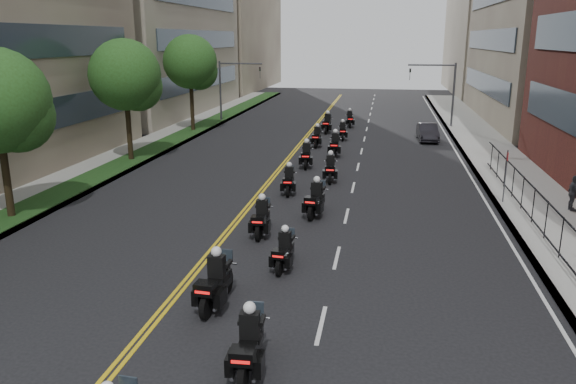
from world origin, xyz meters
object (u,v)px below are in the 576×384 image
object	(u,v)px
motorcycle_1	(249,346)
motorcycle_9	(335,146)
motorcycle_5	(316,200)
parked_sedan	(428,132)
motorcycle_12	(327,124)
motorcycle_7	(330,169)
motorcycle_8	(306,156)
motorcycle_6	(289,181)
motorcycle_11	(342,132)
motorcycle_2	(216,284)
motorcycle_10	(317,138)
motorcycle_4	(262,219)
motorcycle_3	(284,252)
pedestrian_c	(573,193)
motorcycle_13	(350,120)

from	to	relation	value
motorcycle_1	motorcycle_9	xyz separation A→B (m)	(-0.28, 25.56, 0.02)
motorcycle_5	parked_sedan	bearing A→B (deg)	80.92
motorcycle_12	motorcycle_5	bearing A→B (deg)	-84.17
motorcycle_7	motorcycle_8	size ratio (longest dim) A/B	0.98
motorcycle_9	motorcycle_6	bearing A→B (deg)	-99.47
motorcycle_5	motorcycle_11	size ratio (longest dim) A/B	1.12
motorcycle_2	motorcycle_10	distance (m)	25.54
motorcycle_2	motorcycle_9	distance (m)	22.47
motorcycle_11	motorcycle_10	bearing A→B (deg)	-122.23
motorcycle_5	motorcycle_4	bearing A→B (deg)	-114.47
motorcycle_3	pedestrian_c	world-z (taller)	pedestrian_c
motorcycle_8	motorcycle_13	bearing A→B (deg)	79.99
motorcycle_8	parked_sedan	world-z (taller)	motorcycle_8
motorcycle_10	pedestrian_c	distance (m)	19.34
motorcycle_4	pedestrian_c	xyz separation A→B (m)	(13.17, 5.15, 0.29)
motorcycle_9	parked_sedan	xyz separation A→B (m)	(6.50, 7.07, -0.06)
motorcycle_1	motorcycle_7	xyz separation A→B (m)	(0.08, 18.68, -0.02)
motorcycle_5	motorcycle_10	distance (m)	16.44
motorcycle_10	motorcycle_11	distance (m)	3.61
pedestrian_c	motorcycle_5	bearing A→B (deg)	96.83
motorcycle_2	pedestrian_c	world-z (taller)	motorcycle_2
motorcycle_1	motorcycle_2	world-z (taller)	motorcycle_2
motorcycle_6	pedestrian_c	bearing A→B (deg)	-10.06
motorcycle_6	motorcycle_10	world-z (taller)	motorcycle_10
motorcycle_4	motorcycle_10	xyz separation A→B (m)	(-0.10, 19.22, 0.00)
motorcycle_1	motorcycle_3	size ratio (longest dim) A/B	1.15
motorcycle_1	motorcycle_2	distance (m)	3.60
motorcycle_5	motorcycle_13	size ratio (longest dim) A/B	1.07
motorcycle_5	parked_sedan	xyz separation A→B (m)	(6.17, 20.27, -0.05)
motorcycle_3	parked_sedan	bearing A→B (deg)	80.47
motorcycle_7	pedestrian_c	distance (m)	12.02
motorcycle_4	motorcycle_8	world-z (taller)	motorcycle_8
motorcycle_1	parked_sedan	size ratio (longest dim) A/B	0.60
motorcycle_3	motorcycle_7	world-z (taller)	motorcycle_7
motorcycle_7	motorcycle_8	world-z (taller)	motorcycle_8
motorcycle_6	motorcycle_13	xyz separation A→B (m)	(1.60, 22.67, 0.02)
motorcycle_11	motorcycle_12	size ratio (longest dim) A/B	0.86
motorcycle_6	pedestrian_c	xyz separation A→B (m)	(13.13, -1.17, 0.32)
motorcycle_7	motorcycle_8	distance (m)	3.68
motorcycle_7	motorcycle_12	size ratio (longest dim) A/B	0.93
motorcycle_1	parked_sedan	xyz separation A→B (m)	(6.22, 32.63, -0.04)
motorcycle_4	motorcycle_12	world-z (taller)	motorcycle_12
motorcycle_9	motorcycle_8	bearing A→B (deg)	-112.20
motorcycle_13	pedestrian_c	bearing A→B (deg)	-71.37
motorcycle_5	parked_sedan	distance (m)	21.19
motorcycle_2	parked_sedan	xyz separation A→B (m)	(7.99, 29.49, -0.07)
motorcycle_12	motorcycle_11	bearing A→B (deg)	-62.52
motorcycle_8	motorcycle_3	bearing A→B (deg)	-89.42
motorcycle_9	pedestrian_c	size ratio (longest dim) A/B	1.52
motorcycle_7	motorcycle_12	xyz separation A→B (m)	(-1.86, 16.29, 0.05)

